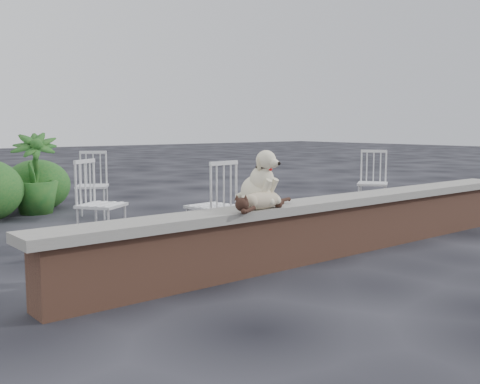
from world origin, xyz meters
TOP-DOWN VIEW (x-y plane):
  - ground at (0.00, 0.00)m, footprint 60.00×60.00m
  - brick_wall at (0.00, 0.00)m, footprint 6.00×0.30m
  - capstone at (0.00, 0.00)m, footprint 6.20×0.40m
  - dog at (-0.98, 0.03)m, footprint 0.42×0.50m
  - cat at (-1.06, -0.12)m, footprint 1.02×0.43m
  - chair_c at (-0.76, 1.00)m, footprint 0.62×0.62m
  - chair_b at (-0.86, 3.69)m, footprint 0.77×0.77m
  - chair_d at (2.49, 1.41)m, footprint 0.78×0.78m
  - chair_a at (-1.61, 1.83)m, footprint 0.78×0.78m
  - potted_plant_b at (-1.33, 4.62)m, footprint 0.89×0.89m

SIDE VIEW (x-z plane):
  - ground at x=0.00m, z-range 0.00..0.00m
  - brick_wall at x=0.00m, z-range 0.00..0.50m
  - chair_c at x=-0.76m, z-range 0.00..0.94m
  - chair_b at x=-0.86m, z-range 0.00..0.94m
  - chair_d at x=2.49m, z-range 0.00..0.94m
  - chair_a at x=-1.61m, z-range 0.00..0.94m
  - capstone at x=0.00m, z-range 0.50..0.58m
  - potted_plant_b at x=-1.33m, z-range 0.00..1.20m
  - cat at x=-1.06m, z-range 0.58..0.75m
  - dog at x=-0.98m, z-range 0.58..1.10m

